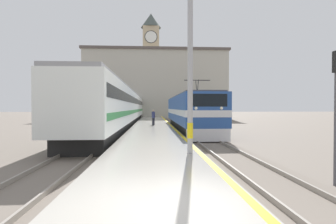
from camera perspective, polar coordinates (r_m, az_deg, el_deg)
ground_plane at (r=35.20m, az=-3.38°, el=-2.64°), size 200.00×200.00×0.00m
platform at (r=30.20m, az=-3.37°, el=-2.83°), size 3.94×140.00×0.44m
rail_track_near at (r=30.41m, az=3.16°, el=-3.15°), size 2.83×140.00×0.16m
rail_track_far at (r=30.40m, az=-9.89°, el=-3.16°), size 2.84×140.00×0.16m
locomotive_train at (r=24.74m, az=4.68°, el=-0.11°), size 2.92×17.14×4.38m
passenger_train at (r=35.65m, az=-8.94°, el=0.94°), size 2.92×49.34×4.10m
catenary_mast at (r=10.43m, az=5.45°, el=13.66°), size 2.34×0.23×8.04m
person_on_platform at (r=26.66m, az=-3.21°, el=-1.11°), size 0.34×0.34×1.57m
clock_tower at (r=67.58m, az=-3.72°, el=10.86°), size 5.00×5.00×25.96m
station_building at (r=56.32m, az=-2.62°, el=6.03°), size 29.95×8.53×14.31m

